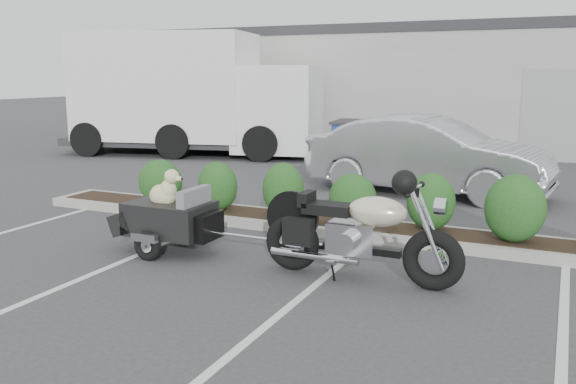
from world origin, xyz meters
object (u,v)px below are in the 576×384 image
at_px(sedan, 428,155).
at_px(delivery_truck, 194,97).
at_px(motorcycle, 359,234).
at_px(pet_trailer, 169,217).
at_px(dumpster, 374,147).

height_order(sedan, delivery_truck, delivery_truck).
bearing_deg(motorcycle, pet_trailer, 179.61).
relative_size(pet_trailer, delivery_truck, 0.24).
height_order(pet_trailer, sedan, sedan).
relative_size(pet_trailer, dumpster, 0.93).
bearing_deg(delivery_truck, pet_trailer, -71.37).
bearing_deg(sedan, dumpster, 47.29).
bearing_deg(dumpster, delivery_truck, 160.58).
bearing_deg(pet_trailer, delivery_truck, 121.46).
height_order(sedan, dumpster, sedan).
bearing_deg(dumpster, motorcycle, -81.62).
xyz_separation_m(motorcycle, dumpster, (-2.18, 7.80, 0.09)).
height_order(motorcycle, dumpster, motorcycle).
relative_size(motorcycle, dumpster, 1.17).
bearing_deg(delivery_truck, sedan, -35.91).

